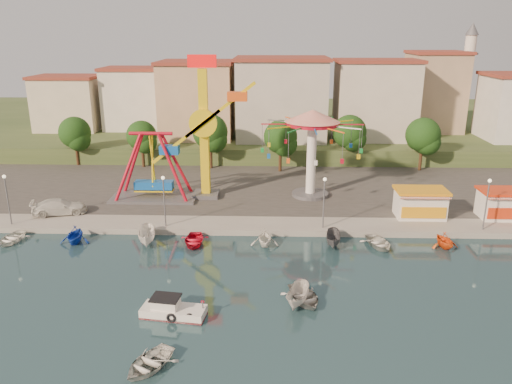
{
  "coord_description": "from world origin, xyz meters",
  "views": [
    {
      "loc": [
        2.67,
        -34.12,
        19.48
      ],
      "look_at": [
        1.2,
        14.0,
        4.0
      ],
      "focal_mm": 35.0,
      "sensor_mm": 36.0,
      "label": 1
    }
  ],
  "objects_px": {
    "pirate_ship_ride": "(153,167)",
    "cabin_motorboat": "(172,311)",
    "kamikaze_tower": "(208,133)",
    "rowboat_a": "(304,296)",
    "skiff": "(298,297)",
    "van": "(59,207)",
    "wave_swinger": "(312,134)"
  },
  "relations": [
    {
      "from": "kamikaze_tower",
      "to": "wave_swinger",
      "type": "relative_size",
      "value": 1.42
    },
    {
      "from": "rowboat_a",
      "to": "cabin_motorboat",
      "type": "bearing_deg",
      "value": 172.93
    },
    {
      "from": "rowboat_a",
      "to": "van",
      "type": "bearing_deg",
      "value": 125.94
    },
    {
      "from": "pirate_ship_ride",
      "to": "wave_swinger",
      "type": "relative_size",
      "value": 0.86
    },
    {
      "from": "kamikaze_tower",
      "to": "skiff",
      "type": "xyz_separation_m",
      "value": [
        9.45,
        -23.58,
        -7.69
      ]
    },
    {
      "from": "kamikaze_tower",
      "to": "van",
      "type": "bearing_deg",
      "value": -157.83
    },
    {
      "from": "pirate_ship_ride",
      "to": "rowboat_a",
      "type": "distance_m",
      "value": 28.06
    },
    {
      "from": "pirate_ship_ride",
      "to": "skiff",
      "type": "height_order",
      "value": "pirate_ship_ride"
    },
    {
      "from": "kamikaze_tower",
      "to": "cabin_motorboat",
      "type": "height_order",
      "value": "kamikaze_tower"
    },
    {
      "from": "rowboat_a",
      "to": "van",
      "type": "height_order",
      "value": "van"
    },
    {
      "from": "kamikaze_tower",
      "to": "skiff",
      "type": "height_order",
      "value": "kamikaze_tower"
    },
    {
      "from": "rowboat_a",
      "to": "van",
      "type": "distance_m",
      "value": 30.48
    },
    {
      "from": "kamikaze_tower",
      "to": "van",
      "type": "distance_m",
      "value": 18.19
    },
    {
      "from": "pirate_ship_ride",
      "to": "cabin_motorboat",
      "type": "distance_m",
      "value": 25.99
    },
    {
      "from": "cabin_motorboat",
      "to": "van",
      "type": "distance_m",
      "value": 24.81
    },
    {
      "from": "kamikaze_tower",
      "to": "cabin_motorboat",
      "type": "relative_size",
      "value": 3.44
    },
    {
      "from": "rowboat_a",
      "to": "kamikaze_tower",
      "type": "bearing_deg",
      "value": 92.47
    },
    {
      "from": "pirate_ship_ride",
      "to": "van",
      "type": "xyz_separation_m",
      "value": [
        -9.08,
        -5.74,
        -2.97
      ]
    },
    {
      "from": "pirate_ship_ride",
      "to": "cabin_motorboat",
      "type": "relative_size",
      "value": 2.09
    },
    {
      "from": "cabin_motorboat",
      "to": "rowboat_a",
      "type": "distance_m",
      "value": 9.9
    },
    {
      "from": "skiff",
      "to": "van",
      "type": "xyz_separation_m",
      "value": [
        -25.01,
        17.24,
        0.71
      ]
    },
    {
      "from": "kamikaze_tower",
      "to": "wave_swinger",
      "type": "distance_m",
      "value": 12.14
    },
    {
      "from": "cabin_motorboat",
      "to": "van",
      "type": "xyz_separation_m",
      "value": [
        -15.89,
        19.03,
        0.99
      ]
    },
    {
      "from": "kamikaze_tower",
      "to": "cabin_motorboat",
      "type": "bearing_deg",
      "value": -89.26
    },
    {
      "from": "pirate_ship_ride",
      "to": "cabin_motorboat",
      "type": "height_order",
      "value": "pirate_ship_ride"
    },
    {
      "from": "wave_swinger",
      "to": "van",
      "type": "relative_size",
      "value": 2.04
    },
    {
      "from": "wave_swinger",
      "to": "skiff",
      "type": "distance_m",
      "value": 25.71
    },
    {
      "from": "pirate_ship_ride",
      "to": "cabin_motorboat",
      "type": "bearing_deg",
      "value": -74.65
    },
    {
      "from": "pirate_ship_ride",
      "to": "kamikaze_tower",
      "type": "bearing_deg",
      "value": 5.29
    },
    {
      "from": "skiff",
      "to": "cabin_motorboat",
      "type": "bearing_deg",
      "value": -151.35
    },
    {
      "from": "kamikaze_tower",
      "to": "rowboat_a",
      "type": "relative_size",
      "value": 4.18
    },
    {
      "from": "kamikaze_tower",
      "to": "wave_swinger",
      "type": "height_order",
      "value": "kamikaze_tower"
    }
  ]
}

